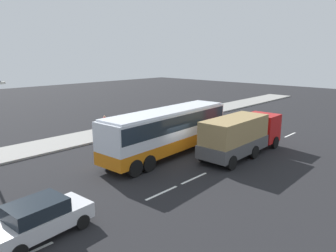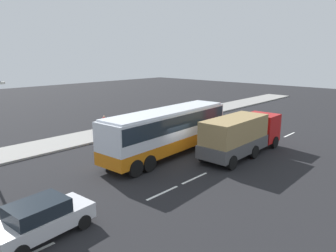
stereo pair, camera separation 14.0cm
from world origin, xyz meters
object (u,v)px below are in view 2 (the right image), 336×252
(cargo_truck, at_px, (242,134))
(pedestrian_at_crossing, at_px, (150,116))
(pedestrian_near_curb, at_px, (104,122))
(car_silver_hatch, at_px, (42,218))
(coach_bus, at_px, (168,127))

(cargo_truck, height_order, pedestrian_at_crossing, cargo_truck)
(pedestrian_near_curb, bearing_deg, cargo_truck, 35.97)
(cargo_truck, xyz_separation_m, car_silver_hatch, (-15.23, 0.44, -0.81))
(coach_bus, height_order, car_silver_hatch, coach_bus)
(cargo_truck, relative_size, car_silver_hatch, 2.01)
(coach_bus, distance_m, pedestrian_at_crossing, 10.21)
(pedestrian_near_curb, relative_size, pedestrian_at_crossing, 0.92)
(coach_bus, xyz_separation_m, car_silver_hatch, (-11.44, -3.53, -1.31))
(cargo_truck, bearing_deg, pedestrian_near_curb, 101.49)
(pedestrian_at_crossing, bearing_deg, pedestrian_near_curb, 103.66)
(car_silver_hatch, bearing_deg, coach_bus, 13.10)
(pedestrian_at_crossing, bearing_deg, car_silver_hatch, 149.47)
(coach_bus, distance_m, pedestrian_near_curb, 9.37)
(car_silver_hatch, bearing_deg, cargo_truck, -5.72)
(cargo_truck, bearing_deg, pedestrian_at_crossing, 79.00)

